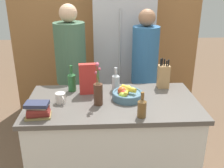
% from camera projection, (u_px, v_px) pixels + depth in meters
% --- Properties ---
extents(kitchen_island, '(1.50, 0.79, 0.91)m').
position_uv_depth(kitchen_island, '(113.00, 145.00, 2.46)').
color(kitchen_island, silver).
rests_on(kitchen_island, ground_plane).
extents(back_wall_wood, '(2.70, 0.12, 2.60)m').
position_uv_depth(back_wall_wood, '(106.00, 25.00, 3.75)').
color(back_wall_wood, '#9E6B3D').
rests_on(back_wall_wood, ground_plane).
extents(refrigerator, '(0.76, 0.62, 1.93)m').
position_uv_depth(refrigerator, '(122.00, 54.00, 3.55)').
color(refrigerator, '#B7B7BC').
rests_on(refrigerator, ground_plane).
extents(fruit_bowl, '(0.27, 0.27, 0.12)m').
position_uv_depth(fruit_bowl, '(127.00, 94.00, 2.31)').
color(fruit_bowl, slate).
rests_on(fruit_bowl, kitchen_island).
extents(knife_block, '(0.11, 0.09, 0.29)m').
position_uv_depth(knife_block, '(163.00, 76.00, 2.55)').
color(knife_block, tan).
rests_on(knife_block, kitchen_island).
extents(flower_vase, '(0.08, 0.08, 0.37)m').
position_uv_depth(flower_vase, '(98.00, 92.00, 2.19)').
color(flower_vase, '#4C2D1E').
rests_on(flower_vase, kitchen_island).
extents(cereal_box, '(0.17, 0.08, 0.29)m').
position_uv_depth(cereal_box, '(89.00, 79.00, 2.40)').
color(cereal_box, red).
rests_on(cereal_box, kitchen_island).
extents(coffee_mug, '(0.09, 0.12, 0.09)m').
position_uv_depth(coffee_mug, '(61.00, 98.00, 2.24)').
color(coffee_mug, silver).
rests_on(coffee_mug, kitchen_island).
extents(book_stack, '(0.20, 0.15, 0.12)m').
position_uv_depth(book_stack, '(38.00, 110.00, 2.01)').
color(book_stack, '#99844C').
rests_on(book_stack, kitchen_island).
extents(bottle_oil, '(0.07, 0.07, 0.22)m').
position_uv_depth(bottle_oil, '(116.00, 81.00, 2.49)').
color(bottle_oil, '#B2BCC1').
rests_on(bottle_oil, kitchen_island).
extents(bottle_vinegar, '(0.08, 0.08, 0.25)m').
position_uv_depth(bottle_vinegar, '(72.00, 81.00, 2.47)').
color(bottle_vinegar, '#286633').
rests_on(bottle_vinegar, kitchen_island).
extents(bottle_wine, '(0.07, 0.07, 0.21)m').
position_uv_depth(bottle_wine, '(142.00, 107.00, 2.00)').
color(bottle_wine, brown).
rests_on(bottle_wine, kitchen_island).
extents(person_at_sink, '(0.34, 0.34, 1.67)m').
position_uv_depth(person_at_sink, '(71.00, 70.00, 2.99)').
color(person_at_sink, '#383842').
rests_on(person_at_sink, ground_plane).
extents(person_in_blue, '(0.30, 0.30, 1.61)m').
position_uv_depth(person_in_blue, '(144.00, 71.00, 3.06)').
color(person_in_blue, '#383842').
rests_on(person_in_blue, ground_plane).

